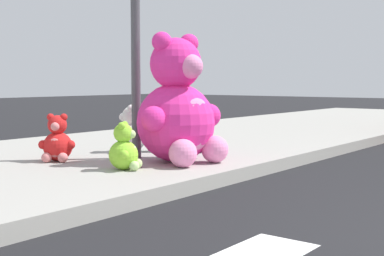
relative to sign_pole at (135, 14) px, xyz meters
The scene contains 8 objects.
sidewalk 2.19m from the sign_pole, 141.29° to the left, with size 28.00×4.40×0.15m, color #9E9B93.
sign_pole is the anchor object (origin of this frame).
plush_pink_large 1.26m from the sign_pole, 83.57° to the right, with size 1.12×1.01×1.46m.
plush_red 1.74m from the sign_pole, 143.40° to the left, with size 0.40×0.38×0.55m.
plush_white 1.57m from the sign_pole, 51.19° to the left, with size 0.43×0.44×0.61m.
plush_lime 1.72m from the sign_pole, 144.69° to the right, with size 0.35×0.36×0.50m.
plush_teal 1.66m from the sign_pole, 10.27° to the left, with size 0.38×0.34×0.50m.
plush_lavender 1.76m from the sign_pole, 15.55° to the right, with size 0.42×0.37×0.54m.
Camera 1 is at (-3.73, -0.09, 1.07)m, focal length 51.16 mm.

